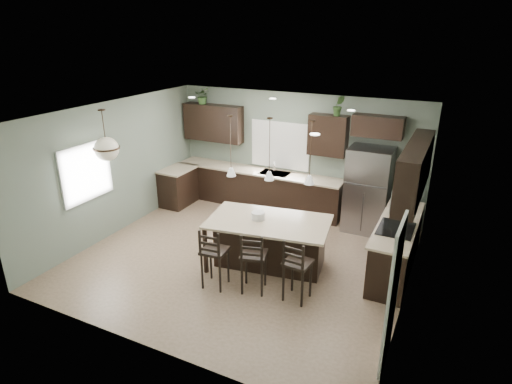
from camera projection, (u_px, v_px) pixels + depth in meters
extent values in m
plane|color=#9E8466|center=(242.00, 258.00, 8.27)|extent=(6.00, 6.00, 0.00)
cube|color=white|center=(393.00, 295.00, 5.39)|extent=(0.04, 0.82, 2.04)
cube|color=white|center=(280.00, 145.00, 10.17)|extent=(1.35, 0.02, 1.00)
cube|color=white|center=(86.00, 172.00, 8.27)|extent=(0.02, 1.10, 1.00)
cube|color=black|center=(178.00, 187.00, 10.64)|extent=(0.60, 0.90, 0.90)
cube|color=#C5B395|center=(177.00, 169.00, 10.46)|extent=(0.66, 0.96, 0.04)
cube|color=black|center=(258.00, 189.00, 10.51)|extent=(4.20, 0.60, 0.90)
cube|color=#C5B395|center=(258.00, 171.00, 10.32)|extent=(4.20, 0.66, 0.04)
cube|color=gray|center=(275.00, 173.00, 10.13)|extent=(0.70, 0.45, 0.01)
cylinder|color=silver|center=(274.00, 168.00, 10.06)|extent=(0.02, 0.02, 0.28)
cube|color=black|center=(213.00, 123.00, 10.61)|extent=(1.55, 0.34, 0.90)
cube|color=black|center=(328.00, 135.00, 9.40)|extent=(0.85, 0.34, 0.90)
cube|color=black|center=(378.00, 126.00, 8.86)|extent=(1.05, 0.34, 0.45)
cube|color=black|center=(396.00, 247.00, 7.74)|extent=(0.60, 2.35, 0.90)
cube|color=#C5B395|center=(398.00, 224.00, 7.58)|extent=(0.66, 2.35, 0.04)
cube|color=black|center=(396.00, 229.00, 7.34)|extent=(0.58, 0.75, 0.02)
cube|color=gray|center=(376.00, 250.00, 7.63)|extent=(0.01, 0.72, 0.60)
cube|color=black|center=(415.00, 170.00, 7.14)|extent=(0.34, 2.35, 0.90)
cube|color=gray|center=(406.00, 197.00, 7.08)|extent=(0.40, 0.75, 0.40)
cube|color=gray|center=(368.00, 190.00, 9.12)|extent=(0.90, 0.74, 1.85)
cube|color=black|center=(268.00, 243.00, 7.85)|extent=(2.34, 1.56, 0.92)
cylinder|color=silver|center=(258.00, 216.00, 7.72)|extent=(0.24, 0.24, 0.14)
cube|color=black|center=(215.00, 257.00, 7.20)|extent=(0.45, 0.45, 1.12)
cube|color=black|center=(254.00, 261.00, 7.08)|extent=(0.51, 0.51, 1.12)
cube|color=black|center=(298.00, 269.00, 6.84)|extent=(0.44, 0.44, 1.11)
imported|color=#305023|center=(203.00, 96.00, 10.45)|extent=(0.46, 0.43, 0.40)
imported|color=#355A27|center=(339.00, 106.00, 9.05)|extent=(0.30, 0.27, 0.44)
plane|color=slate|center=(296.00, 153.00, 10.07)|extent=(6.00, 0.00, 6.00)
plane|color=slate|center=(141.00, 260.00, 5.47)|extent=(6.00, 0.00, 6.00)
plane|color=slate|center=(116.00, 168.00, 9.00)|extent=(0.00, 5.50, 5.50)
plane|color=slate|center=(415.00, 222.00, 6.54)|extent=(0.00, 5.50, 5.50)
plane|color=white|center=(240.00, 114.00, 7.26)|extent=(6.00, 6.00, 0.00)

